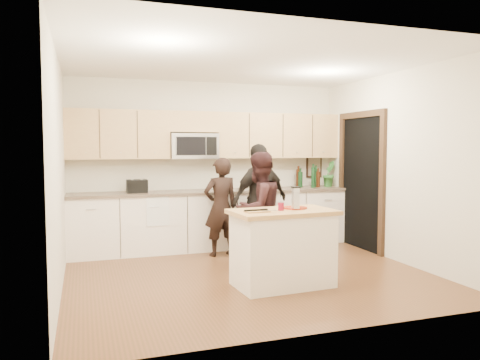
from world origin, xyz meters
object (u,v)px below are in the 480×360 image
object	(u,v)px
woman_left	(221,207)
toaster	(137,186)
woman_right	(260,200)
island	(283,248)
woman_center	(259,209)

from	to	relation	value
woman_left	toaster	bearing A→B (deg)	-31.47
woman_right	toaster	bearing A→B (deg)	-40.84
island	toaster	world-z (taller)	toaster
toaster	woman_center	world-z (taller)	woman_center
woman_center	woman_right	distance (m)	0.67
woman_left	woman_right	world-z (taller)	woman_right
island	woman_right	world-z (taller)	woman_right
woman_left	woman_center	world-z (taller)	woman_center
toaster	woman_left	xyz separation A→B (m)	(1.17, -0.54, -0.30)
woman_left	woman_right	size ratio (longest dim) A/B	0.88
island	woman_center	distance (m)	1.00
woman_left	woman_center	distance (m)	0.83
toaster	woman_right	world-z (taller)	woman_right
toaster	island	bearing A→B (deg)	-57.65
toaster	woman_left	world-z (taller)	woman_left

